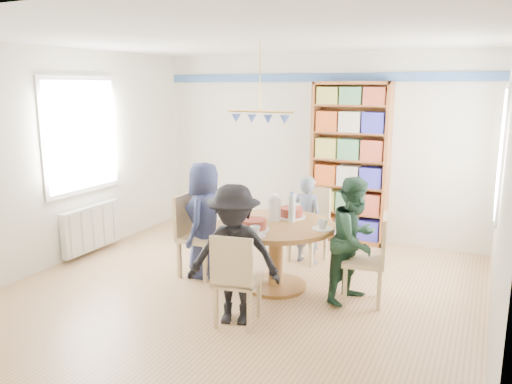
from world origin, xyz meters
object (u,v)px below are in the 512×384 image
Objects in this scene: chair_left at (193,231)px; chair_far at (311,220)px; chair_near at (235,276)px; chair_right at (372,255)px; bookshelf at (350,165)px; person_left at (205,220)px; radiator at (92,228)px; person_near at (234,255)px; person_right at (355,240)px; dining_table at (276,240)px; person_far at (307,220)px.

chair_far is (1.09, 1.11, -0.02)m from chair_left.
chair_far is 2.09m from chair_near.
bookshelf reaches higher than chair_right.
chair_left is 2.55m from bookshelf.
person_left reaches higher than chair_far.
radiator is 2.95m from chair_near.
chair_left is at bearing 121.96° from person_near.
person_right reaches higher than chair_left.
dining_table is 0.95× the size of person_left.
chair_near is at bearing -42.23° from chair_left.
person_left is 0.60× the size of bookshelf.
chair_left is 0.74× the size of person_right.
chair_far is 0.70× the size of person_near.
chair_near is 0.67× the size of person_near.
bookshelf is at bearing 85.80° from chair_near.
chair_right is 0.41× the size of bookshelf.
person_far reaches higher than chair_far.
person_left reaches higher than dining_table.
radiator is 1.68m from chair_left.
person_near is at bearing 97.38° from person_far.
radiator is 0.74× the size of person_near.
person_near is at bearing -91.74° from chair_far.
bookshelf is at bearing 67.83° from person_near.
chair_near is 0.80× the size of person_far.
person_left is at bearing -178.15° from chair_right.
chair_left reaches higher than radiator.
dining_table is 0.98× the size of person_right.
person_left is at bearing 116.64° from person_near.
chair_left is 0.72× the size of person_left.
chair_left reaches higher than chair_far.
chair_right is at bearing -44.80° from chair_far.
dining_table is 1.03m from chair_near.
chair_far is 1.44m from person_left.
person_far is at bearing -101.26° from bookshelf.
bookshelf is at bearing 77.67° from chair_far.
chair_right is 1.97m from person_left.
person_left is at bearing 15.02° from chair_left.
dining_table is 2.16m from bookshelf.
person_left is 2.42m from bookshelf.
chair_near is at bearing 98.98° from person_far.
person_right is (3.60, 0.01, 0.32)m from radiator.
dining_table is 0.96× the size of person_near.
chair_far is 2.02m from person_near.
radiator is 2.91m from person_far.
person_near is (-1.08, -1.00, 0.15)m from chair_right.
dining_table is at bearing 97.04° from person_far.
dining_table is at bearing -97.12° from bookshelf.
chair_right is at bearing 25.92° from person_near.
chair_right is (1.06, 0.05, -0.03)m from dining_table.
dining_table is 1.06m from chair_right.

